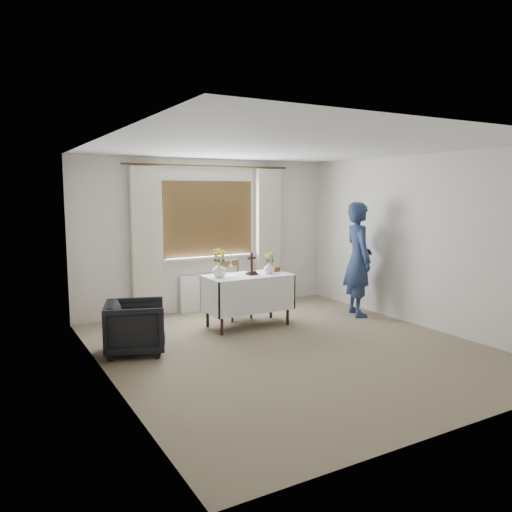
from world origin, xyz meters
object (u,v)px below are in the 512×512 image
at_px(wooden_cross, 252,264).
at_px(person, 358,259).
at_px(flower_vase_right, 269,268).
at_px(flower_vase_left, 219,270).
at_px(altar_table, 248,301).
at_px(wooden_chair, 235,290).
at_px(armchair, 135,327).

bearing_deg(wooden_cross, person, -11.77).
distance_m(wooden_cross, flower_vase_right, 0.29).
bearing_deg(flower_vase_left, altar_table, -7.23).
distance_m(altar_table, wooden_chair, 0.52).
bearing_deg(wooden_cross, armchair, -171.16).
bearing_deg(flower_vase_left, armchair, -161.14).
height_order(wooden_cross, flower_vase_left, wooden_cross).
xyz_separation_m(wooden_cross, flower_vase_left, (-0.49, 0.07, -0.06)).
relative_size(altar_table, flower_vase_right, 7.45).
height_order(wooden_chair, armchair, wooden_chair).
distance_m(altar_table, armchair, 1.83).
bearing_deg(armchair, flower_vase_left, -53.29).
bearing_deg(wooden_cross, flower_vase_right, -9.88).
bearing_deg(altar_table, wooden_chair, 84.19).
xyz_separation_m(armchair, wooden_cross, (1.84, 0.40, 0.60)).
xyz_separation_m(armchair, person, (3.63, 0.13, 0.58)).
bearing_deg(flower_vase_right, wooden_chair, 117.11).
bearing_deg(person, wooden_chair, 85.70).
height_order(altar_table, person, person).
relative_size(armchair, flower_vase_right, 4.27).
relative_size(wooden_chair, flower_vase_right, 5.43).
relative_size(flower_vase_left, flower_vase_right, 1.24).
xyz_separation_m(altar_table, armchair, (-1.79, -0.41, -0.06)).
distance_m(altar_table, flower_vase_right, 0.57).
height_order(person, flower_vase_right, person).
xyz_separation_m(flower_vase_left, flower_vase_right, (0.77, -0.10, -0.02)).
xyz_separation_m(altar_table, flower_vase_right, (0.34, -0.04, 0.46)).
relative_size(person, flower_vase_left, 8.73).
distance_m(altar_table, wooden_cross, 0.55).
bearing_deg(person, altar_table, 100.85).
bearing_deg(person, flower_vase_left, 101.10).
xyz_separation_m(person, flower_vase_left, (-2.28, 0.33, -0.04)).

